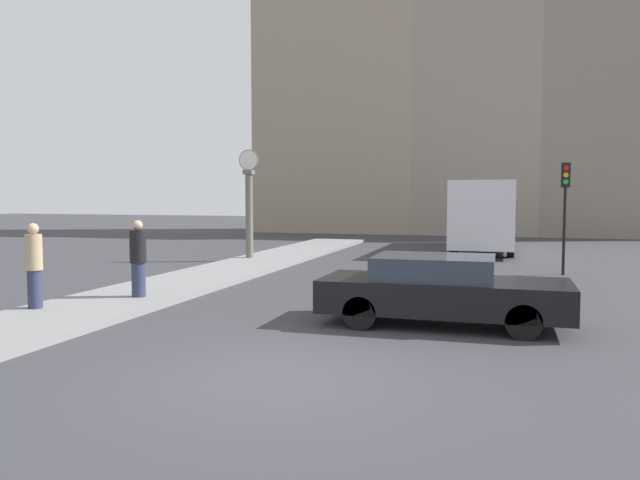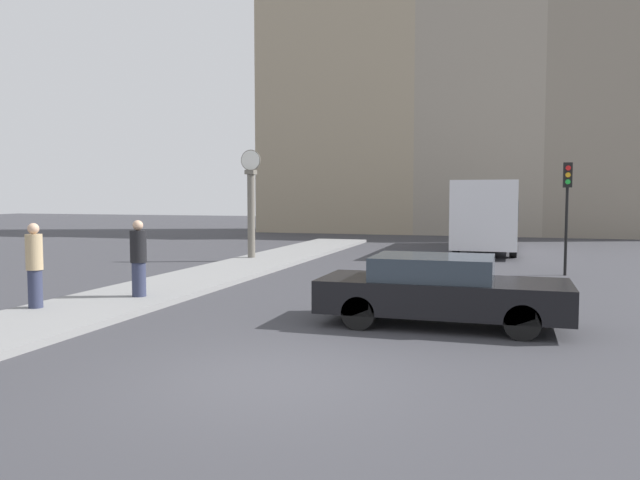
# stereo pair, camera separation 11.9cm
# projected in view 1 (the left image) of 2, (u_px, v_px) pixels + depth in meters

# --- Properties ---
(ground_plane) EXTENTS (120.00, 120.00, 0.00)m
(ground_plane) POSITION_uv_depth(u_px,v_px,m) (275.00, 379.00, 8.42)
(ground_plane) COLOR #38383D
(sidewalk_corner) EXTENTS (2.64, 26.20, 0.14)m
(sidewalk_corner) POSITION_uv_depth(u_px,v_px,m) (238.00, 268.00, 20.60)
(sidewalk_corner) COLOR gray
(sidewalk_corner) RESTS_ON ground_plane
(building_row) EXTENTS (26.38, 5.00, 19.07)m
(building_row) POSITION_uv_depth(u_px,v_px,m) (447.00, 97.00, 39.58)
(building_row) COLOR gray
(building_row) RESTS_ON ground_plane
(sedan_car) EXTENTS (4.63, 1.87, 1.33)m
(sedan_car) POSITION_uv_depth(u_px,v_px,m) (441.00, 290.00, 11.84)
(sedan_car) COLOR black
(sedan_car) RESTS_ON ground_plane
(bus_distant) EXTENTS (2.52, 9.06, 3.05)m
(bus_distant) POSITION_uv_depth(u_px,v_px,m) (485.00, 212.00, 27.64)
(bus_distant) COLOR silver
(bus_distant) RESTS_ON ground_plane
(traffic_light_far) EXTENTS (0.26, 0.24, 3.47)m
(traffic_light_far) POSITION_uv_depth(u_px,v_px,m) (565.00, 194.00, 19.12)
(traffic_light_far) COLOR black
(traffic_light_far) RESTS_ON ground_plane
(street_clock) EXTENTS (0.78, 0.36, 4.02)m
(street_clock) POSITION_uv_depth(u_px,v_px,m) (249.00, 204.00, 23.21)
(street_clock) COLOR #666056
(street_clock) RESTS_ON sidewalk_corner
(pedestrian_black_jacket) EXTENTS (0.37, 0.37, 1.77)m
(pedestrian_black_jacket) POSITION_uv_depth(u_px,v_px,m) (138.00, 259.00, 14.33)
(pedestrian_black_jacket) COLOR #2D334C
(pedestrian_black_jacket) RESTS_ON sidewalk_corner
(pedestrian_tan_coat) EXTENTS (0.34, 0.34, 1.77)m
(pedestrian_tan_coat) POSITION_uv_depth(u_px,v_px,m) (34.00, 265.00, 12.86)
(pedestrian_tan_coat) COLOR #2D334C
(pedestrian_tan_coat) RESTS_ON sidewalk_corner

